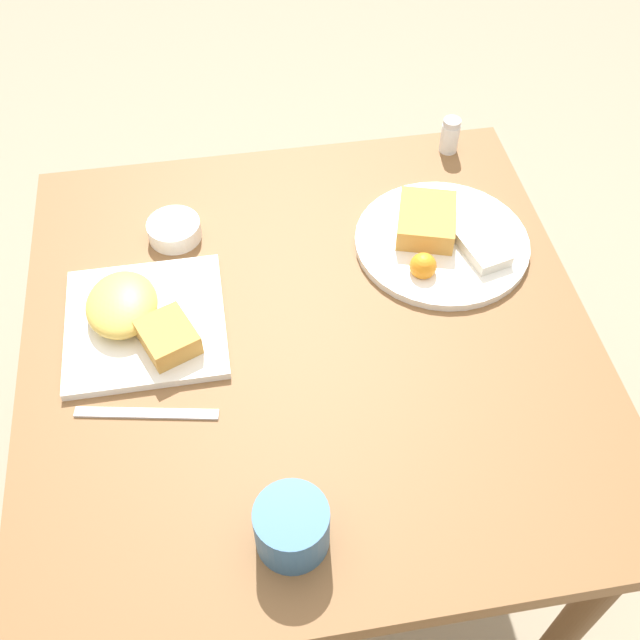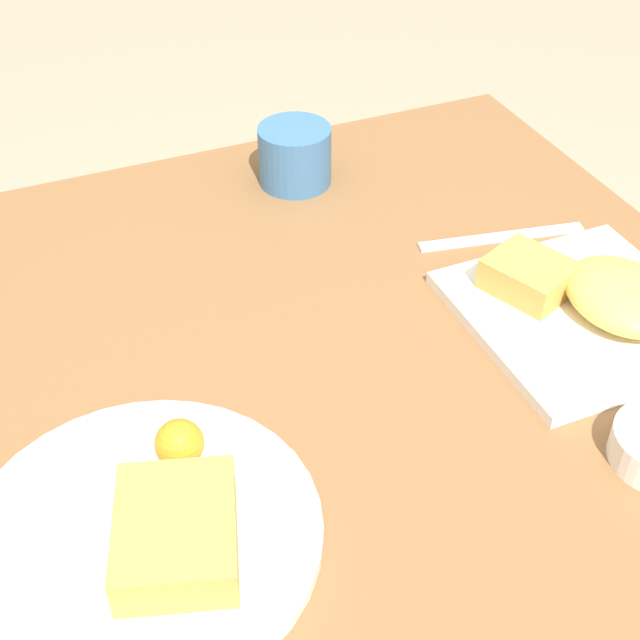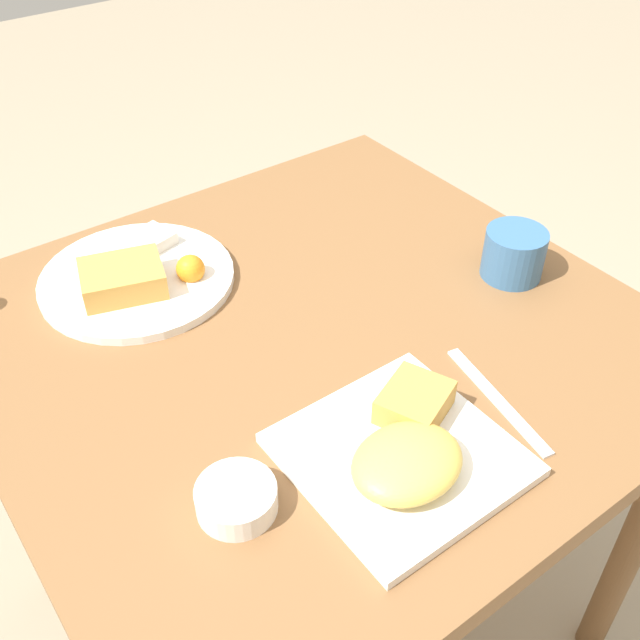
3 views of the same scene
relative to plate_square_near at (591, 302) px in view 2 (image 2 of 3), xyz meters
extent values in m
cube|color=brown|center=(0.05, 0.26, -0.04)|extent=(0.90, 0.88, 0.04)
cylinder|color=brown|center=(0.45, -0.12, -0.41)|extent=(0.05, 0.05, 0.70)
cylinder|color=brown|center=(0.45, 0.64, -0.41)|extent=(0.05, 0.05, 0.70)
cube|color=white|center=(0.00, 0.01, -0.01)|extent=(0.24, 0.24, 0.01)
ellipsoid|color=#E5BC51|center=(-0.02, -0.02, 0.01)|extent=(0.13, 0.11, 0.04)
cube|color=gold|center=(0.05, 0.04, 0.01)|extent=(0.11, 0.10, 0.04)
cylinder|color=white|center=(-0.10, 0.51, -0.01)|extent=(0.30, 0.30, 0.01)
cube|color=gold|center=(-0.12, 0.49, 0.01)|extent=(0.14, 0.13, 0.04)
cube|color=silver|center=(-0.07, 0.56, 0.00)|extent=(0.14, 0.09, 0.02)
sphere|color=orange|center=(-0.03, 0.46, 0.01)|extent=(0.04, 0.04, 0.04)
cube|color=silver|center=(0.16, 0.00, -0.02)|extent=(0.05, 0.21, 0.00)
cylinder|color=#386693|center=(0.38, 0.18, 0.02)|extent=(0.09, 0.09, 0.08)
camera|label=1|loc=(0.76, 0.16, 0.89)|focal=42.00mm
camera|label=2|loc=(-0.56, 0.55, 0.59)|focal=50.00mm
camera|label=3|loc=(-0.42, -0.40, 0.67)|focal=42.00mm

